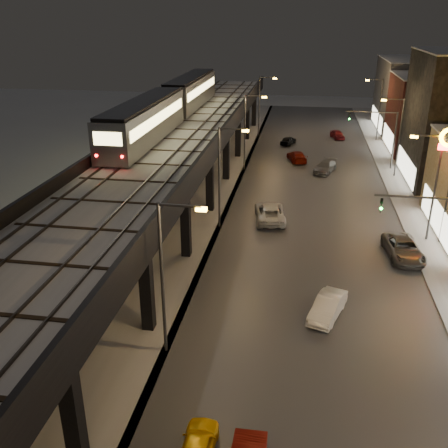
{
  "coord_description": "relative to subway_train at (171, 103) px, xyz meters",
  "views": [
    {
      "loc": [
        6.27,
        -9.43,
        17.7
      ],
      "look_at": [
        1.48,
        20.14,
        5.0
      ],
      "focal_mm": 40.0,
      "sensor_mm": 36.0,
      "label": 1
    }
  ],
  "objects": [
    {
      "name": "streetlight_right_2",
      "position": [
        25.23,
        -14.07,
        -3.22
      ],
      "size": [
        2.56,
        0.28,
        9.0
      ],
      "color": "#38383A",
      "rests_on": "ground"
    },
    {
      "name": "car_onc_silver",
      "position": [
        16.91,
        -27.1,
        -7.77
      ],
      "size": [
        2.71,
        4.4,
        1.37
      ],
      "primitive_type": "imported",
      "rotation": [
        0.0,
        0.0,
        -0.33
      ],
      "color": "white",
      "rests_on": "ground"
    },
    {
      "name": "streetlight_left_2",
      "position": [
        8.07,
        -14.07,
        -3.22
      ],
      "size": [
        2.57,
        0.28,
        9.0
      ],
      "color": "#38383A",
      "rests_on": "ground"
    },
    {
      "name": "car_far_white",
      "position": [
        12.58,
        17.33,
        -7.85
      ],
      "size": [
        2.48,
        3.85,
        1.22
      ],
      "primitive_type": "imported",
      "rotation": [
        0.0,
        0.0,
        2.83
      ],
      "color": "black",
      "rests_on": "ground"
    },
    {
      "name": "streetlight_left_3",
      "position": [
        8.07,
        3.93,
        -3.22
      ],
      "size": [
        2.57,
        0.28,
        9.0
      ],
      "color": "#38383A",
      "rests_on": "ground"
    },
    {
      "name": "subway_train",
      "position": [
        0.0,
        0.0,
        0.0
      ],
      "size": [
        3.09,
        37.97,
        3.7
      ],
      "color": "gray",
      "rests_on": "viaduct_trackbed"
    },
    {
      "name": "streetlight_right_3",
      "position": [
        25.23,
        3.93,
        -3.22
      ],
      "size": [
        2.56,
        0.28,
        9.0
      ],
      "color": "#38383A",
      "rests_on": "ground"
    },
    {
      "name": "elevated_viaduct",
      "position": [
        2.5,
        -13.23,
        -2.84
      ],
      "size": [
        9.0,
        100.0,
        6.3
      ],
      "color": "black",
      "rests_on": "ground"
    },
    {
      "name": "viaduct_parapet_streetside",
      "position": [
        6.85,
        -13.07,
        -1.61
      ],
      "size": [
        0.3,
        100.0,
        1.1
      ],
      "primitive_type": "cube",
      "color": "black",
      "rests_on": "elevated_viaduct"
    },
    {
      "name": "streetlight_left_4",
      "position": [
        8.07,
        21.93,
        -3.22
      ],
      "size": [
        2.57,
        0.28,
        9.0
      ],
      "color": "#38383A",
      "rests_on": "ground"
    },
    {
      "name": "viaduct_trackbed",
      "position": [
        2.49,
        -13.1,
        -2.07
      ],
      "size": [
        8.4,
        100.0,
        0.32
      ],
      "color": "#B2B7C1",
      "rests_on": "elevated_viaduct"
    },
    {
      "name": "car_mid_dark",
      "position": [
        14.05,
        8.48,
        -7.79
      ],
      "size": [
        2.99,
        4.93,
        1.34
      ],
      "primitive_type": "imported",
      "rotation": [
        0.0,
        0.0,
        3.4
      ],
      "color": "maroon",
      "rests_on": "ground"
    },
    {
      "name": "traffic_light_rig_b",
      "position": [
        24.34,
        6.93,
        -3.96
      ],
      "size": [
        6.1,
        0.34,
        7.0
      ],
      "color": "#38383A",
      "rests_on": "ground"
    },
    {
      "name": "building_e",
      "position": [
        32.49,
        16.93,
        -3.38
      ],
      "size": [
        12.2,
        12.2,
        10.16
      ],
      "color": "#52231A",
      "rests_on": "ground"
    },
    {
      "name": "traffic_light_rig_a",
      "position": [
        24.34,
        -23.07,
        -3.96
      ],
      "size": [
        6.1,
        0.34,
        7.0
      ],
      "color": "#38383A",
      "rests_on": "ground"
    },
    {
      "name": "car_mid_silver",
      "position": [
        12.13,
        -11.88,
        -7.69
      ],
      "size": [
        3.32,
        5.86,
        1.54
      ],
      "primitive_type": "imported",
      "rotation": [
        0.0,
        0.0,
        3.28
      ],
      "color": "silver",
      "rests_on": "ground"
    },
    {
      "name": "car_onc_red",
      "position": [
        19.78,
        22.26,
        -7.83
      ],
      "size": [
        2.39,
        3.95,
        1.26
      ],
      "primitive_type": "imported",
      "rotation": [
        0.0,
        0.0,
        0.26
      ],
      "color": "maroon",
      "rests_on": "ground"
    },
    {
      "name": "viaduct_parapet_far",
      "position": [
        -1.85,
        -13.07,
        -1.61
      ],
      "size": [
        0.3,
        100.0,
        1.1
      ],
      "primitive_type": "cube",
      "color": "black",
      "rests_on": "elevated_viaduct"
    },
    {
      "name": "road_surface",
      "position": [
        16.0,
        -10.07,
        -8.43
      ],
      "size": [
        17.0,
        120.0,
        0.06
      ],
      "primitive_type": "cube",
      "color": "#46474D",
      "rests_on": "ground"
    },
    {
      "name": "streetlight_left_1",
      "position": [
        8.07,
        -32.07,
        -3.22
      ],
      "size": [
        2.57,
        0.28,
        9.0
      ],
      "color": "#38383A",
      "rests_on": "ground"
    },
    {
      "name": "streetlight_right_4",
      "position": [
        25.23,
        21.93,
        -3.22
      ],
      "size": [
        2.56,
        0.28,
        9.0
      ],
      "color": "#38383A",
      "rests_on": "ground"
    },
    {
      "name": "building_f",
      "position": [
        32.49,
        30.93,
        -2.88
      ],
      "size": [
        12.2,
        16.2,
        11.16
      ],
      "color": "#48494C",
      "rests_on": "ground"
    },
    {
      "name": "under_viaduct_pavement",
      "position": [
        2.5,
        -10.07,
        -8.43
      ],
      "size": [
        11.0,
        120.0,
        0.06
      ],
      "primitive_type": "cube",
      "color": "#9FA1A8",
      "rests_on": "ground"
    },
    {
      "name": "car_onc_white",
      "position": [
        17.51,
        4.29,
        -7.79
      ],
      "size": [
        3.19,
        4.91,
        1.32
      ],
      "primitive_type": "imported",
      "rotation": [
        0.0,
        0.0,
        -0.32
      ],
      "color": "slate",
      "rests_on": "ground"
    },
    {
      "name": "car_onc_dark",
      "position": [
        22.98,
        -17.76,
        -7.72
      ],
      "size": [
        2.98,
        5.54,
        1.48
      ],
      "primitive_type": "imported",
      "rotation": [
        0.0,
        0.0,
        0.1
      ],
      "color": "#545455",
      "rests_on": "ground"
    },
    {
      "name": "sidewalk_right",
      "position": [
        26.0,
        -10.07,
        -8.39
      ],
      "size": [
        4.0,
        120.0,
        0.14
      ],
      "primitive_type": "cube",
      "color": "#9FA1A8",
      "rests_on": "ground"
    }
  ]
}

